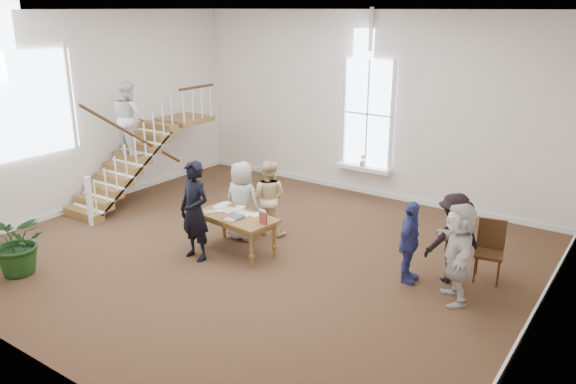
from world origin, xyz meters
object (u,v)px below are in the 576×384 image
Objects in this scene: library_table at (236,219)px; woman_cluster_c at (458,253)px; woman_cluster_b at (453,238)px; floor_plant at (17,242)px; side_chair at (490,246)px; woman_cluster_a at (409,242)px; police_officer at (195,211)px; person_yellow at (269,198)px; elderly_woman at (242,201)px.

woman_cluster_c reaches higher than library_table.
woman_cluster_b reaches higher than floor_plant.
side_chair is (4.34, 1.65, -0.07)m from library_table.
woman_cluster_c is (4.13, 0.54, 0.16)m from library_table.
woman_cluster_c reaches higher than woman_cluster_b.
library_table is at bearing 98.11° from woman_cluster_a.
police_officer is 1.77× the size of side_chair.
side_chair is at bearing 168.53° from woman_cluster_b.
woman_cluster_a is 1.36× the size of side_chair.
woman_cluster_a is 1.44m from side_chair.
library_table is 4.01m from woman_cluster_b.
floor_plant reaches higher than library_table.
police_officer is 1.13× the size of woman_cluster_c.
person_yellow is at bearing 98.24° from library_table.
side_chair is (4.67, 1.06, -0.21)m from elderly_woman.
woman_cluster_a reaches higher than library_table.
woman_cluster_b is (4.26, 1.85, -0.15)m from police_officer.
woman_cluster_b is (4.16, 0.60, -0.02)m from elderly_woman.
woman_cluster_b is at bearing 166.76° from person_yellow.
woman_cluster_a is (3.23, 0.74, 0.06)m from library_table.
person_yellow reaches higher than side_chair.
elderly_woman is at bearing 87.56° from woman_cluster_a.
elderly_woman is at bearing 90.42° from police_officer.
floor_plant is at bearing 117.97° from woman_cluster_a.
library_table is 1.36× the size of floor_plant.
woman_cluster_c reaches higher than woman_cluster_a.
person_yellow is (0.30, 0.50, -0.02)m from elderly_woman.
side_chair is at bearing -172.41° from elderly_woman.
police_officer is 1.19× the size of person_yellow.
elderly_woman is 4.47m from woman_cluster_c.
police_officer reaches higher than person_yellow.
woman_cluster_a is 1.17× the size of floor_plant.
police_officer reaches higher than library_table.
person_yellow reaches higher than library_table.
woman_cluster_b reaches higher than side_chair.
woman_cluster_b is at bearing 28.45° from police_officer.
floor_plant is at bearing -127.04° from police_officer.
police_officer reaches higher than side_chair.
person_yellow is 4.41m from side_chair.
elderly_woman is 0.97× the size of woman_cluster_c.
elderly_woman is (-0.33, 0.59, 0.14)m from library_table.
police_officer is 1.80m from person_yellow.
woman_cluster_b is at bearing 174.39° from woman_cluster_c.
woman_cluster_a is at bearing -16.72° from woman_cluster_b.
police_officer is at bearing 80.25° from elderly_woman.
woman_cluster_b is 1.28× the size of floor_plant.
library_table is at bearing 77.03° from person_yellow.
side_chair is at bearing 172.54° from person_yellow.
side_chair is (0.21, 1.11, -0.23)m from woman_cluster_c.
woman_cluster_b is (0.60, 0.45, 0.07)m from woman_cluster_a.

